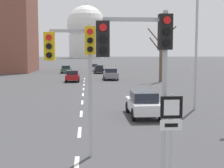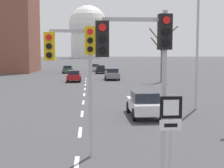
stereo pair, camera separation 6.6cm
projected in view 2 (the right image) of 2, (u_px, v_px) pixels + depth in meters
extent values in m
cube|color=silver|center=(76.00, 166.00, 10.15)|extent=(0.16, 2.00, 0.01)
cube|color=silver|center=(80.00, 132.00, 14.62)|extent=(0.16, 2.00, 0.01)
cube|color=silver|center=(82.00, 114.00, 19.08)|extent=(0.16, 2.00, 0.01)
cube|color=silver|center=(83.00, 102.00, 23.55)|extent=(0.16, 2.00, 0.01)
cube|color=silver|center=(84.00, 95.00, 28.02)|extent=(0.16, 2.00, 0.01)
cube|color=silver|center=(85.00, 89.00, 32.48)|extent=(0.16, 2.00, 0.01)
cube|color=silver|center=(85.00, 85.00, 36.95)|extent=(0.16, 2.00, 0.01)
cube|color=silver|center=(86.00, 81.00, 41.42)|extent=(0.16, 2.00, 0.01)
cube|color=silver|center=(86.00, 79.00, 45.88)|extent=(0.16, 2.00, 0.01)
cylinder|color=#B2B2B7|center=(164.00, 99.00, 8.64)|extent=(0.14, 0.14, 4.83)
cube|color=black|center=(165.00, 32.00, 8.46)|extent=(0.36, 0.28, 0.96)
cylinder|color=red|center=(167.00, 20.00, 8.27)|extent=(0.20, 0.06, 0.20)
cylinder|color=black|center=(166.00, 32.00, 8.29)|extent=(0.20, 0.06, 0.20)
cylinder|color=black|center=(166.00, 43.00, 8.32)|extent=(0.20, 0.06, 0.20)
cube|color=#B2B2B7|center=(134.00, 19.00, 8.37)|extent=(1.71, 0.10, 0.10)
cube|color=black|center=(102.00, 39.00, 8.36)|extent=(0.36, 0.28, 0.96)
cylinder|color=red|center=(102.00, 27.00, 8.16)|extent=(0.20, 0.06, 0.20)
cylinder|color=black|center=(102.00, 39.00, 8.19)|extent=(0.20, 0.06, 0.20)
cylinder|color=black|center=(102.00, 50.00, 8.22)|extent=(0.20, 0.06, 0.20)
cylinder|color=#B2B2B7|center=(90.00, 91.00, 10.92)|extent=(0.14, 0.14, 4.69)
cube|color=yellow|center=(90.00, 41.00, 10.75)|extent=(0.36, 0.28, 0.96)
cylinder|color=red|center=(90.00, 32.00, 10.55)|extent=(0.20, 0.06, 0.20)
cylinder|color=black|center=(90.00, 40.00, 10.58)|extent=(0.20, 0.06, 0.20)
cylinder|color=black|center=(90.00, 49.00, 10.61)|extent=(0.20, 0.06, 0.20)
cube|color=#B2B2B7|center=(70.00, 31.00, 10.67)|extent=(1.39, 0.10, 0.10)
cube|color=yellow|center=(50.00, 46.00, 10.67)|extent=(0.36, 0.28, 0.96)
cylinder|color=red|center=(49.00, 37.00, 10.47)|extent=(0.20, 0.06, 0.20)
cylinder|color=black|center=(49.00, 46.00, 10.50)|extent=(0.20, 0.06, 0.20)
cylinder|color=black|center=(49.00, 55.00, 10.53)|extent=(0.20, 0.06, 0.20)
cylinder|color=#B2B2B7|center=(170.00, 142.00, 8.40)|extent=(0.07, 0.07, 2.58)
cube|color=black|center=(171.00, 108.00, 8.29)|extent=(0.60, 0.03, 0.60)
cube|color=white|center=(171.00, 108.00, 8.27)|extent=(0.42, 0.01, 0.42)
cube|color=white|center=(171.00, 125.00, 8.34)|extent=(0.60, 0.03, 0.28)
cube|color=black|center=(171.00, 125.00, 8.32)|extent=(0.36, 0.01, 0.10)
cylinder|color=#B2B2B7|center=(197.00, 45.00, 20.13)|extent=(0.16, 0.16, 8.51)
cube|color=black|center=(101.00, 70.00, 58.92)|extent=(1.70, 4.58, 0.65)
cube|color=#1E232D|center=(101.00, 67.00, 58.64)|extent=(1.44, 2.20, 0.59)
cylinder|color=black|center=(96.00, 71.00, 60.30)|extent=(0.18, 0.62, 0.62)
cylinder|color=black|center=(104.00, 71.00, 60.42)|extent=(0.18, 0.62, 0.62)
cylinder|color=black|center=(97.00, 72.00, 57.49)|extent=(0.18, 0.62, 0.62)
cylinder|color=black|center=(105.00, 72.00, 57.61)|extent=(0.18, 0.62, 0.62)
cube|color=#B7B7BC|center=(96.00, 68.00, 66.58)|extent=(1.66, 3.96, 0.59)
cube|color=#1E232D|center=(96.00, 65.00, 66.33)|extent=(1.41, 1.90, 0.60)
cylinder|color=black|center=(92.00, 69.00, 67.78)|extent=(0.18, 0.67, 0.67)
cylinder|color=black|center=(99.00, 69.00, 67.89)|extent=(0.18, 0.67, 0.67)
cylinder|color=black|center=(92.00, 70.00, 65.34)|extent=(0.18, 0.67, 0.67)
cylinder|color=black|center=(99.00, 70.00, 65.45)|extent=(0.18, 0.67, 0.67)
cube|color=maroon|center=(74.00, 77.00, 41.03)|extent=(1.72, 3.86, 0.62)
cube|color=#1E232D|center=(74.00, 72.00, 40.78)|extent=(1.46, 1.85, 0.54)
cylinder|color=black|center=(68.00, 78.00, 42.19)|extent=(0.18, 0.68, 0.68)
cylinder|color=black|center=(80.00, 78.00, 42.30)|extent=(0.18, 0.68, 0.68)
cylinder|color=black|center=(67.00, 80.00, 39.81)|extent=(0.18, 0.68, 0.68)
cylinder|color=black|center=(80.00, 80.00, 39.93)|extent=(0.18, 0.68, 0.68)
cube|color=#2D4C33|center=(68.00, 70.00, 59.70)|extent=(1.81, 4.42, 0.57)
cube|color=#1E232D|center=(68.00, 67.00, 59.42)|extent=(1.54, 2.12, 0.57)
cylinder|color=black|center=(64.00, 71.00, 61.02)|extent=(0.18, 0.64, 0.64)
cylinder|color=black|center=(73.00, 71.00, 61.15)|extent=(0.18, 0.64, 0.64)
cylinder|color=black|center=(63.00, 72.00, 58.30)|extent=(0.18, 0.64, 0.64)
cylinder|color=black|center=(72.00, 72.00, 58.43)|extent=(0.18, 0.64, 0.64)
cube|color=silver|center=(144.00, 105.00, 18.25)|extent=(1.60, 3.97, 0.58)
cube|color=#1E232D|center=(144.00, 96.00, 18.00)|extent=(1.36, 1.91, 0.55)
cylinder|color=black|center=(128.00, 107.00, 19.45)|extent=(0.18, 0.70, 0.70)
cylinder|color=black|center=(152.00, 107.00, 19.56)|extent=(0.18, 0.70, 0.70)
cylinder|color=black|center=(134.00, 115.00, 17.00)|extent=(0.18, 0.70, 0.70)
cylinder|color=black|center=(161.00, 114.00, 17.11)|extent=(0.18, 0.70, 0.70)
cube|color=slate|center=(112.00, 75.00, 44.08)|extent=(1.88, 4.37, 0.73)
cube|color=#1E232D|center=(112.00, 70.00, 43.80)|extent=(1.60, 2.10, 0.58)
cylinder|color=black|center=(105.00, 77.00, 45.40)|extent=(0.18, 0.64, 0.64)
cylinder|color=black|center=(117.00, 77.00, 45.53)|extent=(0.18, 0.64, 0.64)
cylinder|color=black|center=(106.00, 78.00, 42.71)|extent=(0.18, 0.64, 0.64)
cylinder|color=black|center=(119.00, 78.00, 42.84)|extent=(0.18, 0.64, 0.64)
cylinder|color=brown|center=(162.00, 58.00, 40.35)|extent=(0.44, 0.44, 6.12)
cylinder|color=brown|center=(157.00, 45.00, 39.59)|extent=(1.83, 1.31, 1.90)
cylinder|color=brown|center=(156.00, 36.00, 39.88)|extent=(1.94, 0.43, 2.13)
cylinder|color=brown|center=(161.00, 40.00, 39.16)|extent=(0.87, 2.02, 2.61)
cylinder|color=brown|center=(170.00, 33.00, 39.77)|extent=(1.84, 0.89, 1.75)
cylinder|color=silver|center=(88.00, 47.00, 251.89)|extent=(27.66, 27.66, 18.44)
sphere|color=silver|center=(88.00, 25.00, 250.18)|extent=(30.73, 30.73, 30.73)
cylinder|color=silver|center=(88.00, 7.00, 248.84)|extent=(3.69, 3.69, 5.38)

